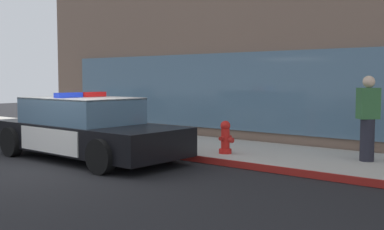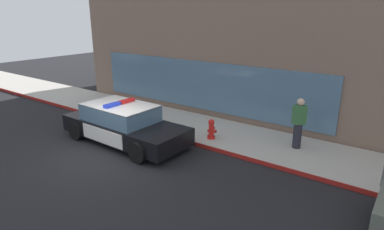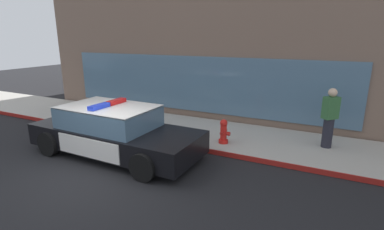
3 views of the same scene
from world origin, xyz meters
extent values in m
plane|color=black|center=(0.00, 0.00, 0.00)|extent=(48.00, 48.00, 0.00)
cube|color=#B2ADA3|center=(0.00, 3.72, 0.07)|extent=(48.00, 2.81, 0.15)
cube|color=maroon|center=(0.00, 2.30, 0.08)|extent=(28.80, 0.04, 0.14)
cube|color=slate|center=(0.06, 5.14, 1.45)|extent=(11.45, 0.08, 2.10)
cube|color=black|center=(-0.43, 1.11, 0.50)|extent=(4.92, 1.94, 0.60)
cube|color=silver|center=(1.13, 1.09, 0.67)|extent=(1.69, 1.85, 0.05)
cube|color=silver|center=(-2.14, 1.14, 0.67)|extent=(1.40, 1.84, 0.05)
cube|color=silver|center=(-0.51, 2.05, 0.50)|extent=(2.05, 0.07, 0.51)
cube|color=silver|center=(-0.55, 0.18, 0.50)|extent=(2.05, 0.07, 0.51)
cube|color=yellow|center=(-0.51, 2.07, 0.50)|extent=(0.22, 0.02, 0.26)
cube|color=slate|center=(-0.63, 1.12, 1.07)|extent=(2.57, 1.71, 0.60)
cube|color=silver|center=(-0.63, 1.12, 1.36)|extent=(2.57, 1.71, 0.04)
cube|color=red|center=(-0.62, 1.45, 1.44)|extent=(0.21, 0.63, 0.11)
cube|color=blue|center=(-0.63, 0.78, 1.44)|extent=(0.21, 0.63, 0.11)
cylinder|color=black|center=(1.20, 2.01, 0.34)|extent=(0.68, 0.23, 0.68)
cylinder|color=black|center=(1.16, 0.16, 0.34)|extent=(0.68, 0.23, 0.68)
cylinder|color=black|center=(-2.03, 2.07, 0.34)|extent=(0.68, 0.23, 0.68)
cylinder|color=black|center=(-2.06, 0.22, 0.34)|extent=(0.68, 0.23, 0.68)
cylinder|color=red|center=(2.08, 2.92, 0.20)|extent=(0.28, 0.28, 0.10)
cylinder|color=red|center=(2.08, 2.92, 0.47)|extent=(0.19, 0.19, 0.45)
sphere|color=red|center=(2.08, 2.92, 0.77)|extent=(0.22, 0.22, 0.22)
cylinder|color=#B21E19|center=(2.08, 2.92, 0.84)|extent=(0.06, 0.06, 0.05)
cylinder|color=#B21E19|center=(2.08, 2.78, 0.50)|extent=(0.09, 0.10, 0.09)
cylinder|color=#B21E19|center=(2.08, 3.07, 0.50)|extent=(0.09, 0.10, 0.09)
cylinder|color=#B21E19|center=(2.23, 2.92, 0.46)|extent=(0.10, 0.12, 0.12)
cylinder|color=#23232D|center=(4.85, 3.92, 0.57)|extent=(0.28, 0.28, 0.85)
cube|color=#336638|center=(4.85, 3.92, 1.31)|extent=(0.47, 0.47, 0.62)
sphere|color=beige|center=(4.85, 3.92, 1.74)|extent=(0.24, 0.24, 0.24)
camera|label=1|loc=(8.05, -5.63, 1.81)|focal=44.43mm
camera|label=2|loc=(8.05, -6.38, 4.53)|focal=30.70mm
camera|label=3|loc=(4.87, -4.82, 3.25)|focal=27.28mm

